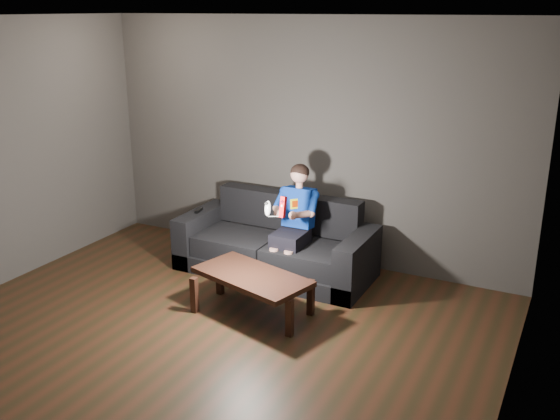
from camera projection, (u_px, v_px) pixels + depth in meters
The scene contains 10 objects.
floor at pixel (180, 355), 5.21m from camera, with size 5.00×5.00×0.00m, color black.
back_wall at pixel (307, 142), 6.91m from camera, with size 5.00×0.04×2.70m, color #413D39.
right_wall at pixel (513, 257), 3.71m from camera, with size 0.04×5.00×2.70m, color #413D39.
ceiling at pixel (161, 17), 4.37m from camera, with size 5.00×5.00×0.02m, color white.
sofa at pixel (276, 249), 6.78m from camera, with size 2.10×0.91×0.81m.
child at pixel (295, 214), 6.50m from camera, with size 0.47×0.58×1.16m.
wii_remote_red at pixel (283, 207), 6.01m from camera, with size 0.06×0.08×0.21m.
nunchuk_white at pixel (268, 208), 6.10m from camera, with size 0.08×0.11×0.16m.
wii_remote_black at pixel (199, 210), 7.03m from camera, with size 0.07×0.16×0.03m.
coffee_table at pixel (252, 279), 5.82m from camera, with size 1.21×0.83×0.40m.
Camera 1 is at (2.82, -3.70, 2.77)m, focal length 40.00 mm.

